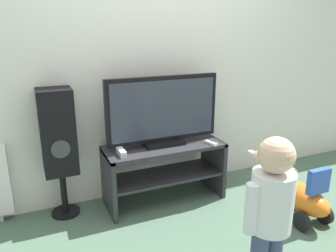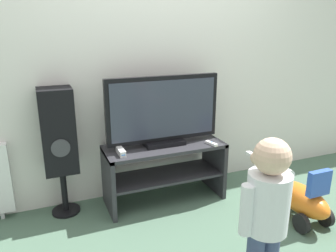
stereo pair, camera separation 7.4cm
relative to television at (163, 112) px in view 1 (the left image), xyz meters
name	(u,v)px [view 1 (the left image)]	position (x,y,z in m)	size (l,w,h in m)	color
ground_plane	(174,210)	(0.00, -0.23, -0.83)	(16.00, 16.00, 0.00)	#4C6B56
wall_back	(151,53)	(0.00, 0.27, 0.47)	(10.00, 0.06, 2.60)	silver
tv_stand	(164,164)	(0.00, -0.02, -0.48)	(1.06, 0.42, 0.53)	#2D2D33
television	(163,112)	(0.00, 0.00, 0.00)	(1.00, 0.20, 0.60)	black
game_console	(121,152)	(-0.41, -0.09, -0.27)	(0.05, 0.17, 0.05)	white
remote_primary	(211,143)	(0.39, -0.17, -0.29)	(0.06, 0.13, 0.03)	white
child	(270,201)	(0.16, -1.21, -0.26)	(0.36, 0.53, 0.96)	#3F4C72
speaker_tower	(58,135)	(-0.86, 0.10, -0.13)	(0.26, 0.25, 1.08)	black
ride_on_toy	(301,197)	(0.91, -0.75, -0.64)	(0.28, 0.55, 0.50)	orange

